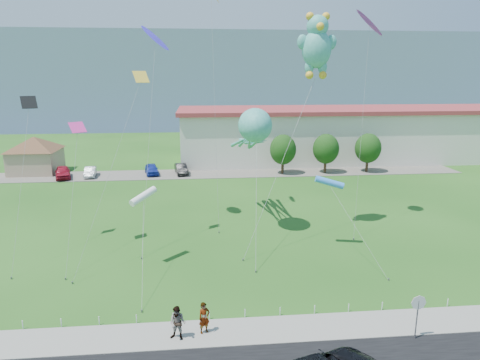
% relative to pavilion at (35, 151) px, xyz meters
% --- Properties ---
extents(ground, '(160.00, 160.00, 0.00)m').
position_rel_pavilion_xyz_m(ground, '(24.00, -38.00, -3.02)').
color(ground, '#1F4D15').
rests_on(ground, ground).
extents(sidewalk, '(80.00, 2.50, 0.10)m').
position_rel_pavilion_xyz_m(sidewalk, '(24.00, -40.75, -2.97)').
color(sidewalk, gray).
rests_on(sidewalk, ground).
extents(parking_strip, '(70.00, 6.00, 0.06)m').
position_rel_pavilion_xyz_m(parking_strip, '(24.00, -3.00, -2.99)').
color(parking_strip, '#59544C').
rests_on(parking_strip, ground).
extents(hill_ridge, '(160.00, 50.00, 25.00)m').
position_rel_pavilion_xyz_m(hill_ridge, '(24.00, 82.00, 9.48)').
color(hill_ridge, slate).
rests_on(hill_ridge, ground).
extents(pavilion, '(9.20, 9.20, 5.00)m').
position_rel_pavilion_xyz_m(pavilion, '(0.00, 0.00, 0.00)').
color(pavilion, tan).
rests_on(pavilion, ground).
extents(warehouse, '(61.00, 15.00, 8.20)m').
position_rel_pavilion_xyz_m(warehouse, '(50.00, 6.00, 1.10)').
color(warehouse, beige).
rests_on(warehouse, ground).
extents(stop_sign, '(0.80, 0.07, 2.50)m').
position_rel_pavilion_xyz_m(stop_sign, '(33.50, -42.21, -1.15)').
color(stop_sign, slate).
rests_on(stop_sign, ground).
extents(rope_fence, '(26.05, 0.05, 0.50)m').
position_rel_pavilion_xyz_m(rope_fence, '(24.00, -39.30, -2.77)').
color(rope_fence, white).
rests_on(rope_fence, ground).
extents(tree_near, '(3.60, 3.60, 5.47)m').
position_rel_pavilion_xyz_m(tree_near, '(34.00, -4.00, 0.36)').
color(tree_near, '#3F2B19').
rests_on(tree_near, ground).
extents(tree_mid, '(3.60, 3.60, 5.47)m').
position_rel_pavilion_xyz_m(tree_mid, '(40.00, -4.00, 0.36)').
color(tree_mid, '#3F2B19').
rests_on(tree_mid, ground).
extents(tree_far, '(3.60, 3.60, 5.47)m').
position_rel_pavilion_xyz_m(tree_far, '(46.00, -4.00, 0.36)').
color(tree_far, '#3F2B19').
rests_on(tree_far, ground).
extents(pedestrian_left, '(0.74, 0.64, 1.71)m').
position_rel_pavilion_xyz_m(pedestrian_left, '(22.70, -40.71, -2.07)').
color(pedestrian_left, gray).
rests_on(pedestrian_left, sidewalk).
extents(pedestrian_right, '(1.05, 0.92, 1.80)m').
position_rel_pavilion_xyz_m(pedestrian_right, '(21.35, -41.15, -2.02)').
color(pedestrian_right, gray).
rests_on(pedestrian_right, sidewalk).
extents(parked_car_red, '(3.09, 4.91, 1.56)m').
position_rel_pavilion_xyz_m(parked_car_red, '(4.66, -3.86, -2.18)').
color(parked_car_red, maroon).
rests_on(parked_car_red, parking_strip).
extents(parked_car_silver, '(1.84, 4.02, 1.28)m').
position_rel_pavilion_xyz_m(parked_car_silver, '(8.04, -3.35, -2.32)').
color(parked_car_silver, '#B4B5BB').
rests_on(parked_car_silver, parking_strip).
extents(parked_car_blue, '(2.44, 4.43, 1.43)m').
position_rel_pavilion_xyz_m(parked_car_blue, '(16.09, -2.79, -2.25)').
color(parked_car_blue, '#1C309A').
rests_on(parked_car_blue, parking_strip).
extents(parked_car_black, '(2.13, 4.39, 1.39)m').
position_rel_pavilion_xyz_m(parked_car_black, '(20.10, -2.90, -2.27)').
color(parked_car_black, black).
rests_on(parked_car_black, parking_strip).
extents(octopus_kite, '(2.80, 15.65, 10.65)m').
position_rel_pavilion_xyz_m(octopus_kite, '(27.26, -24.29, 5.37)').
color(octopus_kite, teal).
rests_on(octopus_kite, ground).
extents(teddy_bear_kite, '(8.19, 7.15, 18.07)m').
position_rel_pavilion_xyz_m(teddy_bear_kite, '(32.19, -25.74, 12.63)').
color(teddy_bear_kite, teal).
rests_on(teddy_bear_kite, ground).
extents(small_kite_black, '(1.29, 7.50, 11.69)m').
position_rel_pavilion_xyz_m(small_kite_black, '(9.84, -27.21, 6.92)').
color(small_kite_black, black).
rests_on(small_kite_black, ground).
extents(small_kite_white, '(0.79, 8.06, 5.44)m').
position_rel_pavilion_xyz_m(small_kite_white, '(18.66, -31.40, 1.94)').
color(small_kite_white, white).
rests_on(small_kite_white, ground).
extents(small_kite_blue, '(1.91, 9.14, 17.01)m').
position_rel_pavilion_xyz_m(small_kite_blue, '(19.14, -22.59, 12.91)').
color(small_kite_blue, '#3224CF').
rests_on(small_kite_blue, ground).
extents(small_kite_pink, '(1.29, 6.74, 9.88)m').
position_rel_pavilion_xyz_m(small_kite_pink, '(13.58, -28.28, 5.41)').
color(small_kite_pink, '#D62F8B').
rests_on(small_kite_pink, ground).
extents(small_kite_purple, '(2.96, 5.53, 18.25)m').
position_rel_pavilion_xyz_m(small_kite_purple, '(37.17, -23.89, 14.12)').
color(small_kite_purple, purple).
rests_on(small_kite_purple, ground).
extents(small_kite_cyan, '(2.71, 7.33, 5.69)m').
position_rel_pavilion_xyz_m(small_kite_cyan, '(32.57, -29.73, 2.19)').
color(small_kite_cyan, '#3688F4').
rests_on(small_kite_cyan, ground).
extents(small_kite_yellow, '(4.82, 8.55, 13.57)m').
position_rel_pavilion_xyz_m(small_kite_yellow, '(17.78, -27.46, 8.41)').
color(small_kite_yellow, yellow).
rests_on(small_kite_yellow, ground).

